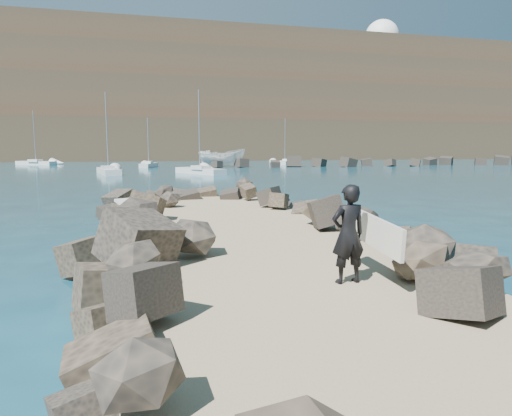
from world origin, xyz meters
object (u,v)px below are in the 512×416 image
object	(u,v)px
boat_imported	(222,158)
sailboat_d	(285,162)
radome	(382,42)
surfer_with_board	(352,234)
surfboard_resting	(142,216)

from	to	relation	value
boat_imported	sailboat_d	distance (m)	16.70
radome	surfer_with_board	bearing A→B (deg)	-119.44
surfer_with_board	radome	world-z (taller)	radome
surfboard_resting	radome	distance (m)	186.10
surfboard_resting	boat_imported	xyz separation A→B (m)	(12.38, 55.99, 0.34)
boat_imported	radome	world-z (taller)	radome
surfer_with_board	surfboard_resting	bearing A→B (deg)	119.91
boat_imported	sailboat_d	world-z (taller)	sailboat_d
radome	sailboat_d	size ratio (longest dim) A/B	2.48
boat_imported	surfer_with_board	world-z (taller)	boat_imported
radome	sailboat_d	world-z (taller)	radome
surfboard_resting	sailboat_d	world-z (taller)	sailboat_d
surfer_with_board	boat_imported	bearing A→B (deg)	81.87
boat_imported	radome	bearing A→B (deg)	-33.03
surfer_with_board	radome	xyz separation A→B (m)	(90.71, 160.73, 42.51)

